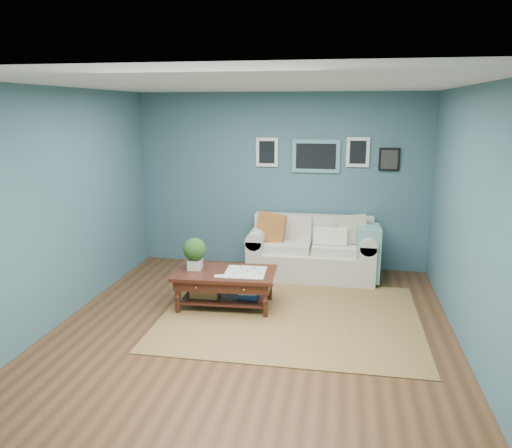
# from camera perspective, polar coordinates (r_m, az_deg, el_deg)

# --- Properties ---
(room_shell) EXTENTS (5.00, 5.02, 2.70)m
(room_shell) POSITION_cam_1_polar(r_m,az_deg,el_deg) (5.40, -0.21, 1.35)
(room_shell) COLOR brown
(room_shell) RESTS_ON ground
(area_rug) EXTENTS (3.06, 2.45, 0.01)m
(area_rug) POSITION_cam_1_polar(r_m,az_deg,el_deg) (6.14, 3.92, -10.49)
(area_rug) COLOR brown
(area_rug) RESTS_ON ground
(loveseat) EXTENTS (1.90, 0.86, 0.97)m
(loveseat) POSITION_cam_1_polar(r_m,az_deg,el_deg) (7.47, 7.02, -3.03)
(loveseat) COLOR beige
(loveseat) RESTS_ON ground
(coffee_table) EXTENTS (1.28, 0.79, 0.87)m
(coffee_table) POSITION_cam_1_polar(r_m,az_deg,el_deg) (6.32, -4.14, -6.08)
(coffee_table) COLOR black
(coffee_table) RESTS_ON ground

